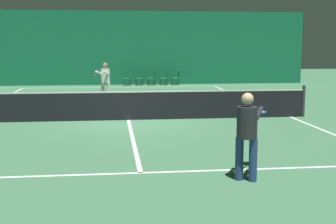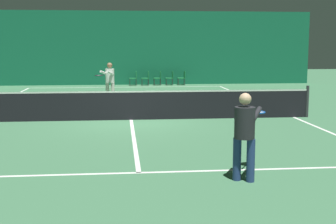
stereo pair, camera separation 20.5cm
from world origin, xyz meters
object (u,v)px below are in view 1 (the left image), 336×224
tennis_net (128,104)px  courtside_chair_2 (153,77)px  player_far (105,79)px  courtside_chair_4 (177,77)px  courtside_chair_0 (128,77)px  courtside_chair_3 (165,77)px  player_near (247,130)px  courtside_chair_1 (141,77)px

tennis_net → courtside_chair_2: 13.22m
player_far → courtside_chair_4: size_ratio=1.98×
courtside_chair_4 → courtside_chair_0: bearing=-90.0°
tennis_net → courtside_chair_3: tennis_net is taller
player_near → courtside_chair_4: 20.23m
player_near → courtside_chair_3: (0.81, 20.17, -0.45)m
courtside_chair_2 → courtside_chair_1: bearing=-90.0°
courtside_chair_0 → tennis_net: bearing=-2.1°
courtside_chair_3 → courtside_chair_4: (0.73, 0.00, 0.00)m
player_near → courtside_chair_0: player_near is taller
courtside_chair_2 → courtside_chair_4: (1.47, 0.00, 0.00)m
tennis_net → courtside_chair_1: tennis_net is taller
tennis_net → courtside_chair_0: (0.49, 13.07, -0.03)m
tennis_net → courtside_chair_1: size_ratio=14.29×
courtside_chair_4 → player_near: bearing=-4.4°
courtside_chair_3 → player_far: bearing=-24.0°
tennis_net → courtside_chair_4: (3.43, 13.07, -0.03)m
courtside_chair_0 → courtside_chair_4: (2.94, 0.00, 0.00)m
player_near → courtside_chair_4: bearing=24.9°
player_near → courtside_chair_4: (1.54, 20.17, -0.45)m
player_near → player_far: 12.59m
courtside_chair_0 → courtside_chair_2: bearing=90.0°
courtside_chair_0 → player_near: bearing=3.9°
tennis_net → courtside_chair_3: bearing=78.4°
tennis_net → player_near: (1.88, -7.09, 0.42)m
courtside_chair_1 → player_near: bearing=1.9°
courtside_chair_4 → tennis_net: bearing=-14.7°
courtside_chair_0 → courtside_chair_4: 2.94m
tennis_net → courtside_chair_4: tennis_net is taller
tennis_net → courtside_chair_0: size_ratio=14.29×
player_far → courtside_chair_4: 8.95m
player_near → courtside_chair_1: (-0.66, 20.17, -0.45)m
courtside_chair_4 → courtside_chair_1: bearing=-90.0°
player_near → courtside_chair_3: player_near is taller
courtside_chair_0 → courtside_chair_2: same height
player_far → courtside_chair_3: 8.62m
tennis_net → courtside_chair_4: bearing=75.3°
courtside_chair_2 → courtside_chair_4: size_ratio=1.00×
tennis_net → courtside_chair_1: 13.13m
courtside_chair_1 → courtside_chair_3: bearing=90.0°
player_near → player_far: player_far is taller
tennis_net → player_near: bearing=-75.1°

